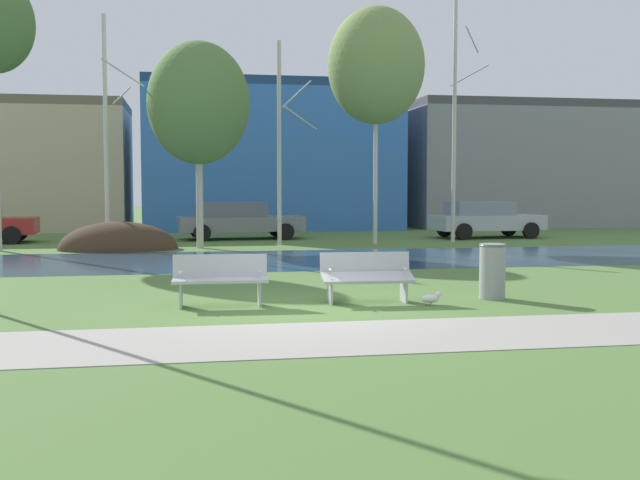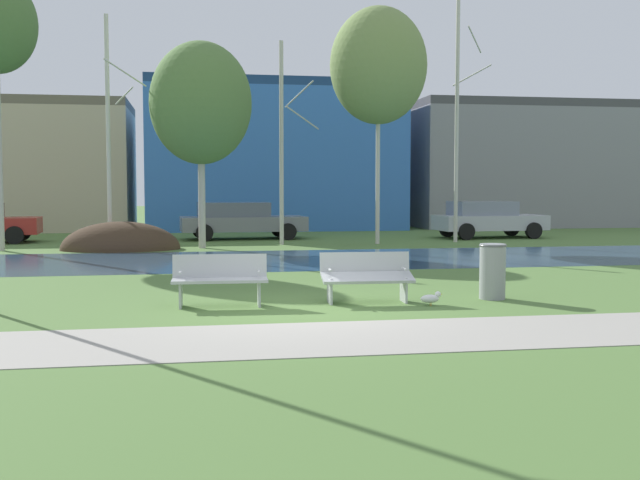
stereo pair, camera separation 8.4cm
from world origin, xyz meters
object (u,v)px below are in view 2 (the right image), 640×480
(bench_right, at_px, (367,276))
(parked_hatch_third_silver, at_px, (488,219))
(parked_sedan_second_grey, at_px, (240,220))
(bench_left, at_px, (220,279))
(seagull, at_px, (431,298))
(trash_bin, at_px, (493,270))

(bench_right, distance_m, parked_hatch_third_silver, 17.81)
(parked_sedan_second_grey, height_order, parked_hatch_third_silver, parked_hatch_third_silver)
(parked_sedan_second_grey, xyz_separation_m, parked_hatch_third_silver, (9.70, -0.94, 0.01))
(bench_right, xyz_separation_m, parked_sedan_second_grey, (-1.12, 16.54, 0.28))
(bench_left, bearing_deg, seagull, -8.94)
(bench_right, bearing_deg, parked_hatch_third_silver, 61.22)
(bench_right, relative_size, seagull, 4.15)
(bench_left, bearing_deg, parked_hatch_third_silver, 54.53)
(trash_bin, xyz_separation_m, seagull, (-1.34, -0.58, -0.39))
(parked_sedan_second_grey, bearing_deg, bench_left, -94.91)
(bench_left, distance_m, parked_hatch_third_silver, 19.16)
(bench_right, xyz_separation_m, parked_hatch_third_silver, (8.57, 15.60, 0.29))
(seagull, relative_size, parked_sedan_second_grey, 0.08)
(bench_left, relative_size, parked_hatch_third_silver, 0.37)
(bench_right, relative_size, trash_bin, 1.63)
(trash_bin, xyz_separation_m, parked_sedan_second_grey, (-3.46, 16.52, 0.24))
(bench_left, xyz_separation_m, seagull, (3.54, -0.56, -0.34))
(bench_left, relative_size, bench_right, 1.00)
(bench_left, distance_m, parked_sedan_second_grey, 16.61)
(bench_right, distance_m, parked_sedan_second_grey, 16.58)
(trash_bin, relative_size, parked_sedan_second_grey, 0.20)
(bench_right, bearing_deg, trash_bin, 0.60)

